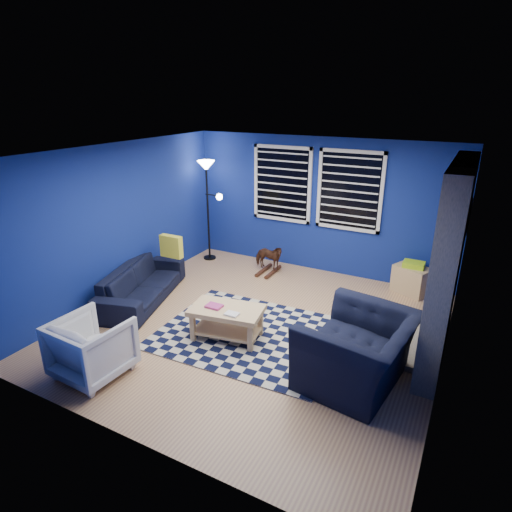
% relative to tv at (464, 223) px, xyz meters
% --- Properties ---
extents(floor, '(5.00, 5.00, 0.00)m').
position_rel_tv_xyz_m(floor, '(-2.45, -2.00, -1.40)').
color(floor, tan).
rests_on(floor, ground).
extents(ceiling, '(5.00, 5.00, 0.00)m').
position_rel_tv_xyz_m(ceiling, '(-2.45, -2.00, 1.10)').
color(ceiling, white).
rests_on(ceiling, wall_back).
extents(wall_back, '(5.00, 0.00, 5.00)m').
position_rel_tv_xyz_m(wall_back, '(-2.45, 0.50, -0.15)').
color(wall_back, navy).
rests_on(wall_back, floor).
extents(wall_left, '(0.00, 5.00, 5.00)m').
position_rel_tv_xyz_m(wall_left, '(-4.95, -2.00, -0.15)').
color(wall_left, navy).
rests_on(wall_left, floor).
extents(wall_right, '(0.00, 5.00, 5.00)m').
position_rel_tv_xyz_m(wall_right, '(0.05, -2.00, -0.15)').
color(wall_right, navy).
rests_on(wall_right, floor).
extents(fireplace, '(0.65, 2.00, 2.50)m').
position_rel_tv_xyz_m(fireplace, '(-0.09, -1.50, -0.20)').
color(fireplace, gray).
rests_on(fireplace, floor).
extents(window_left, '(1.17, 0.06, 1.42)m').
position_rel_tv_xyz_m(window_left, '(-3.20, 0.46, 0.20)').
color(window_left, black).
rests_on(window_left, wall_back).
extents(window_right, '(1.17, 0.06, 1.42)m').
position_rel_tv_xyz_m(window_right, '(-1.90, 0.46, 0.20)').
color(window_right, black).
rests_on(window_right, wall_back).
extents(tv, '(0.07, 1.00, 0.58)m').
position_rel_tv_xyz_m(tv, '(0.00, 0.00, 0.00)').
color(tv, black).
rests_on(tv, wall_right).
extents(rug, '(2.58, 2.10, 0.02)m').
position_rel_tv_xyz_m(rug, '(-2.42, -2.22, -1.39)').
color(rug, black).
rests_on(rug, floor).
extents(sofa, '(2.10, 1.29, 0.57)m').
position_rel_tv_xyz_m(sofa, '(-4.52, -2.09, -1.11)').
color(sofa, black).
rests_on(sofa, floor).
extents(armchair_big, '(1.44, 1.30, 0.84)m').
position_rel_tv_xyz_m(armchair_big, '(-0.82, -2.57, -0.98)').
color(armchair_big, black).
rests_on(armchair_big, floor).
extents(armchair_bent, '(0.83, 0.85, 0.74)m').
position_rel_tv_xyz_m(armchair_bent, '(-3.66, -3.89, -1.03)').
color(armchair_bent, gray).
rests_on(armchair_bent, floor).
extents(rocking_horse, '(0.28, 0.59, 0.49)m').
position_rel_tv_xyz_m(rocking_horse, '(-3.19, -0.10, -1.08)').
color(rocking_horse, '#482517').
rests_on(rocking_horse, floor).
extents(coffee_table, '(1.06, 0.73, 0.49)m').
position_rel_tv_xyz_m(coffee_table, '(-2.66, -2.46, -1.06)').
color(coffee_table, tan).
rests_on(coffee_table, rug).
extents(cabinet, '(0.68, 0.58, 0.57)m').
position_rel_tv_xyz_m(cabinet, '(-0.65, 0.25, -1.15)').
color(cabinet, tan).
rests_on(cabinet, floor).
extents(floor_lamp, '(0.54, 0.33, 2.00)m').
position_rel_tv_xyz_m(floor_lamp, '(-4.57, 0.01, 0.24)').
color(floor_lamp, black).
rests_on(floor_lamp, floor).
extents(throw_pillow, '(0.40, 0.13, 0.38)m').
position_rel_tv_xyz_m(throw_pillow, '(-4.37, -1.46, -0.64)').
color(throw_pillow, yellow).
rests_on(throw_pillow, sofa).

